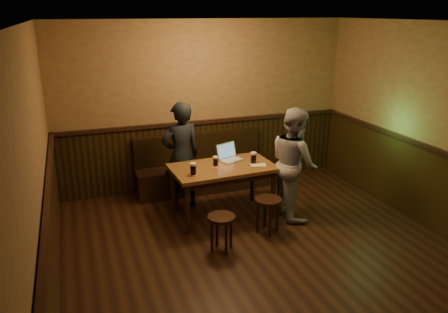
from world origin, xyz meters
TOP-DOWN VIEW (x-y plane):
  - room at (0.00, 0.22)m, footprint 5.04×6.04m
  - bench at (-0.16, 2.75)m, footprint 2.20×0.50m
  - pub_table at (-0.16, 1.65)m, footprint 1.52×0.92m
  - stool_left at (-0.50, 0.73)m, footprint 0.39×0.39m
  - stool_right at (0.25, 0.97)m, footprint 0.42×0.42m
  - pint_left at (-0.66, 1.45)m, footprint 0.11×0.11m
  - pint_mid at (-0.26, 1.69)m, footprint 0.09×0.09m
  - pint_right at (0.31, 1.62)m, footprint 0.11×0.11m
  - laptop at (0.02, 1.88)m, footprint 0.42×0.38m
  - menu at (0.34, 1.53)m, footprint 0.26×0.21m
  - person_suit at (-0.64, 2.17)m, footprint 0.65×0.47m
  - person_grey at (0.83, 1.35)m, footprint 0.65×0.82m

SIDE VIEW (x-z plane):
  - bench at x=-0.16m, z-range -0.16..0.79m
  - stool_left at x=-0.50m, z-range 0.14..0.62m
  - stool_right at x=0.25m, z-range 0.15..0.65m
  - pub_table at x=-0.16m, z-range 0.29..1.08m
  - menu at x=0.34m, z-range 0.79..0.79m
  - person_grey at x=0.83m, z-range 0.00..1.64m
  - person_suit at x=-0.64m, z-range 0.00..1.67m
  - laptop at x=0.02m, z-range 0.73..0.97m
  - pint_mid at x=-0.26m, z-range 0.79..0.94m
  - pint_right at x=0.31m, z-range 0.79..0.96m
  - pint_left at x=-0.66m, z-range 0.79..0.96m
  - room at x=0.00m, z-range -0.22..2.62m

